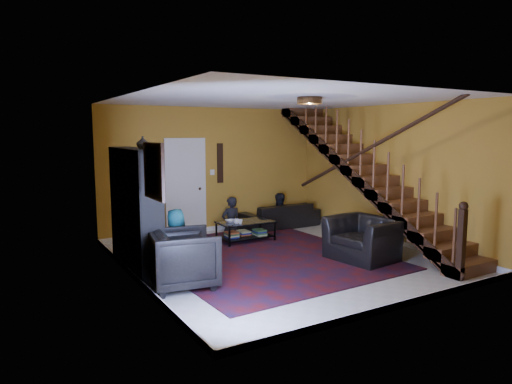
{
  "coord_description": "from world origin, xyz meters",
  "views": [
    {
      "loc": [
        -4.41,
        -6.64,
        2.25
      ],
      "look_at": [
        -0.27,
        0.4,
        1.18
      ],
      "focal_mm": 32.0,
      "sensor_mm": 36.0,
      "label": 1
    }
  ],
  "objects_px": {
    "armchair_left": "(184,259)",
    "armchair_right": "(364,239)",
    "sofa": "(280,215)",
    "bookshelf": "(136,212)",
    "coffee_table": "(246,230)"
  },
  "relations": [
    {
      "from": "armchair_left",
      "to": "armchair_right",
      "type": "height_order",
      "value": "armchair_left"
    },
    {
      "from": "sofa",
      "to": "armchair_right",
      "type": "relative_size",
      "value": 1.67
    },
    {
      "from": "armchair_right",
      "to": "bookshelf",
      "type": "bearing_deg",
      "value": -118.65
    },
    {
      "from": "coffee_table",
      "to": "bookshelf",
      "type": "bearing_deg",
      "value": -161.47
    },
    {
      "from": "bookshelf",
      "to": "coffee_table",
      "type": "bearing_deg",
      "value": 18.53
    },
    {
      "from": "bookshelf",
      "to": "armchair_left",
      "type": "bearing_deg",
      "value": -72.98
    },
    {
      "from": "sofa",
      "to": "bookshelf",
      "type": "bearing_deg",
      "value": 21.27
    },
    {
      "from": "bookshelf",
      "to": "coffee_table",
      "type": "distance_m",
      "value": 2.73
    },
    {
      "from": "sofa",
      "to": "armchair_left",
      "type": "distance_m",
      "value": 4.56
    },
    {
      "from": "sofa",
      "to": "coffee_table",
      "type": "xyz_separation_m",
      "value": [
        -1.41,
        -0.86,
        -0.04
      ]
    },
    {
      "from": "armchair_left",
      "to": "armchair_right",
      "type": "distance_m",
      "value": 3.3
    },
    {
      "from": "armchair_left",
      "to": "coffee_table",
      "type": "height_order",
      "value": "armchair_left"
    },
    {
      "from": "bookshelf",
      "to": "sofa",
      "type": "bearing_deg",
      "value": 23.53
    },
    {
      "from": "sofa",
      "to": "armchair_left",
      "type": "height_order",
      "value": "armchair_left"
    },
    {
      "from": "armchair_left",
      "to": "bookshelf",
      "type": "bearing_deg",
      "value": 26.91
    }
  ]
}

